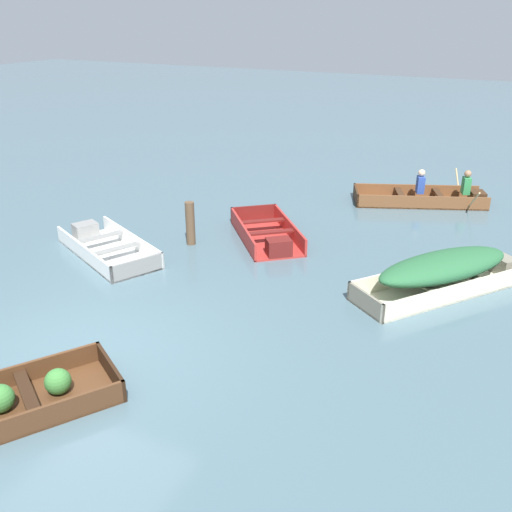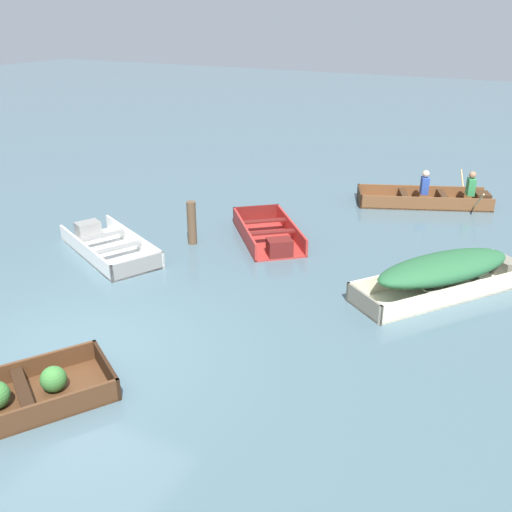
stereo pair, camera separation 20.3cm
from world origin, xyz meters
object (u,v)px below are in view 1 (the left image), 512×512
Objects in this scene: rowboat_wooden_brown_with_crew at (427,197)px; mooring_post at (190,223)px; skiff_white_near_moored at (106,247)px; skiff_cream_mid_moored at (445,270)px; skiff_red_far_moored at (268,235)px.

rowboat_wooden_brown_with_crew is 6.62m from mooring_post.
mooring_post reaches higher than rowboat_wooden_brown_with_crew.
skiff_white_near_moored is 8.42m from rowboat_wooden_brown_with_crew.
skiff_white_near_moored is at bearing -168.28° from skiff_cream_mid_moored.
rowboat_wooden_brown_with_crew is (5.40, 6.45, 0.06)m from skiff_white_near_moored.
skiff_red_far_moored is 1.73m from mooring_post.
rowboat_wooden_brown_with_crew is at bearing 50.08° from skiff_white_near_moored.
skiff_white_near_moored is at bearing -137.97° from mooring_post.
skiff_white_near_moored is 0.87× the size of skiff_cream_mid_moored.
skiff_cream_mid_moored is 1.32× the size of skiff_red_far_moored.
rowboat_wooden_brown_with_crew reaches higher than skiff_red_far_moored.
skiff_red_far_moored is (2.78, 2.14, 0.02)m from skiff_white_near_moored.
skiff_white_near_moored is 6.84m from skiff_cream_mid_moored.
skiff_cream_mid_moored is 5.23m from rowboat_wooden_brown_with_crew.
skiff_red_far_moored is 2.68× the size of mooring_post.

